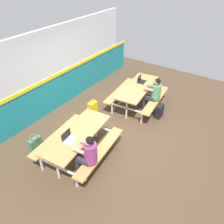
{
  "coord_description": "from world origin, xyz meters",
  "views": [
    {
      "loc": [
        -4.34,
        -2.86,
        4.27
      ],
      "look_at": [
        0.0,
        0.11,
        0.55
      ],
      "focal_mm": 35.93,
      "sensor_mm": 36.0,
      "label": 1
    }
  ],
  "objects_px": {
    "satchel_spare": "(159,111)",
    "backpack_dark": "(93,108)",
    "picnic_table_left": "(78,138)",
    "laptop_silver": "(69,138)",
    "student_nearer": "(87,153)",
    "tote_bag_bright": "(35,144)",
    "picnic_table_right": "(137,91)",
    "laptop_dark": "(141,81)",
    "student_further": "(153,92)"
  },
  "relations": [
    {
      "from": "laptop_silver",
      "to": "tote_bag_bright",
      "type": "bearing_deg",
      "value": 100.66
    },
    {
      "from": "picnic_table_left",
      "to": "laptop_silver",
      "type": "height_order",
      "value": "laptop_silver"
    },
    {
      "from": "laptop_dark",
      "to": "satchel_spare",
      "type": "bearing_deg",
      "value": -118.15
    },
    {
      "from": "student_nearer",
      "to": "satchel_spare",
      "type": "xyz_separation_m",
      "value": [
        3.04,
        -0.37,
        -0.49
      ]
    },
    {
      "from": "student_nearer",
      "to": "tote_bag_bright",
      "type": "bearing_deg",
      "value": 94.71
    },
    {
      "from": "picnic_table_left",
      "to": "picnic_table_right",
      "type": "bearing_deg",
      "value": -1.5
    },
    {
      "from": "laptop_silver",
      "to": "satchel_spare",
      "type": "relative_size",
      "value": 0.78
    },
    {
      "from": "student_nearer",
      "to": "tote_bag_bright",
      "type": "height_order",
      "value": "student_nearer"
    },
    {
      "from": "satchel_spare",
      "to": "backpack_dark",
      "type": "bearing_deg",
      "value": 119.94
    },
    {
      "from": "laptop_dark",
      "to": "student_further",
      "type": "bearing_deg",
      "value": -118.51
    },
    {
      "from": "student_nearer",
      "to": "satchel_spare",
      "type": "relative_size",
      "value": 2.74
    },
    {
      "from": "tote_bag_bright",
      "to": "satchel_spare",
      "type": "bearing_deg",
      "value": -32.98
    },
    {
      "from": "laptop_silver",
      "to": "tote_bag_bright",
      "type": "xyz_separation_m",
      "value": [
        -0.21,
        1.09,
        -0.59
      ]
    },
    {
      "from": "student_further",
      "to": "backpack_dark",
      "type": "bearing_deg",
      "value": 129.39
    },
    {
      "from": "backpack_dark",
      "to": "satchel_spare",
      "type": "height_order",
      "value": "same"
    },
    {
      "from": "student_further",
      "to": "tote_bag_bright",
      "type": "xyz_separation_m",
      "value": [
        -3.36,
        1.73,
        -0.51
      ]
    },
    {
      "from": "picnic_table_left",
      "to": "student_further",
      "type": "bearing_deg",
      "value": -12.43
    },
    {
      "from": "picnic_table_right",
      "to": "tote_bag_bright",
      "type": "bearing_deg",
      "value": 160.7
    },
    {
      "from": "picnic_table_left",
      "to": "picnic_table_right",
      "type": "height_order",
      "value": "same"
    },
    {
      "from": "laptop_silver",
      "to": "backpack_dark",
      "type": "distance_m",
      "value": 2.18
    },
    {
      "from": "picnic_table_left",
      "to": "laptop_silver",
      "type": "xyz_separation_m",
      "value": [
        -0.28,
        0.01,
        0.21
      ]
    },
    {
      "from": "student_nearer",
      "to": "picnic_table_left",
      "type": "bearing_deg",
      "value": 60.06
    },
    {
      "from": "student_further",
      "to": "laptop_dark",
      "type": "height_order",
      "value": "student_further"
    },
    {
      "from": "student_further",
      "to": "laptop_silver",
      "type": "height_order",
      "value": "student_further"
    },
    {
      "from": "laptop_silver",
      "to": "laptop_dark",
      "type": "height_order",
      "value": "same"
    },
    {
      "from": "picnic_table_left",
      "to": "student_nearer",
      "type": "xyz_separation_m",
      "value": [
        -0.34,
        -0.6,
        0.13
      ]
    },
    {
      "from": "picnic_table_right",
      "to": "laptop_silver",
      "type": "distance_m",
      "value": 3.15
    },
    {
      "from": "picnic_table_left",
      "to": "laptop_dark",
      "type": "xyz_separation_m",
      "value": [
        3.22,
        0.0,
        0.21
      ]
    },
    {
      "from": "picnic_table_left",
      "to": "satchel_spare",
      "type": "xyz_separation_m",
      "value": [
        2.7,
        -0.97,
        -0.36
      ]
    },
    {
      "from": "picnic_table_left",
      "to": "laptop_silver",
      "type": "distance_m",
      "value": 0.35
    },
    {
      "from": "student_nearer",
      "to": "laptop_dark",
      "type": "relative_size",
      "value": 3.53
    },
    {
      "from": "picnic_table_right",
      "to": "satchel_spare",
      "type": "height_order",
      "value": "picnic_table_right"
    },
    {
      "from": "laptop_silver",
      "to": "picnic_table_right",
      "type": "bearing_deg",
      "value": -1.49
    },
    {
      "from": "student_nearer",
      "to": "satchel_spare",
      "type": "height_order",
      "value": "student_nearer"
    },
    {
      "from": "picnic_table_right",
      "to": "student_nearer",
      "type": "relative_size",
      "value": 1.72
    },
    {
      "from": "picnic_table_left",
      "to": "tote_bag_bright",
      "type": "relative_size",
      "value": 4.82
    },
    {
      "from": "picnic_table_left",
      "to": "picnic_table_right",
      "type": "relative_size",
      "value": 1.0
    },
    {
      "from": "student_nearer",
      "to": "laptop_silver",
      "type": "xyz_separation_m",
      "value": [
        0.07,
        0.6,
        0.08
      ]
    },
    {
      "from": "picnic_table_left",
      "to": "tote_bag_bright",
      "type": "distance_m",
      "value": 1.26
    },
    {
      "from": "picnic_table_right",
      "to": "student_nearer",
      "type": "xyz_separation_m",
      "value": [
        -3.2,
        -0.52,
        0.13
      ]
    },
    {
      "from": "tote_bag_bright",
      "to": "student_nearer",
      "type": "bearing_deg",
      "value": -85.29
    },
    {
      "from": "backpack_dark",
      "to": "picnic_table_right",
      "type": "bearing_deg",
      "value": -37.73
    },
    {
      "from": "picnic_table_left",
      "to": "picnic_table_right",
      "type": "xyz_separation_m",
      "value": [
        2.86,
        -0.07,
        0.0
      ]
    },
    {
      "from": "student_nearer",
      "to": "backpack_dark",
      "type": "xyz_separation_m",
      "value": [
        1.99,
        1.47,
        -0.49
      ]
    },
    {
      "from": "picnic_table_left",
      "to": "picnic_table_right",
      "type": "distance_m",
      "value": 2.86
    },
    {
      "from": "laptop_dark",
      "to": "backpack_dark",
      "type": "xyz_separation_m",
      "value": [
        -1.58,
        0.87,
        -0.57
      ]
    },
    {
      "from": "student_nearer",
      "to": "student_further",
      "type": "relative_size",
      "value": 1.0
    },
    {
      "from": "picnic_table_right",
      "to": "satchel_spare",
      "type": "distance_m",
      "value": 0.98
    },
    {
      "from": "satchel_spare",
      "to": "laptop_dark",
      "type": "bearing_deg",
      "value": 61.85
    },
    {
      "from": "satchel_spare",
      "to": "student_nearer",
      "type": "bearing_deg",
      "value": 173.05
    }
  ]
}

